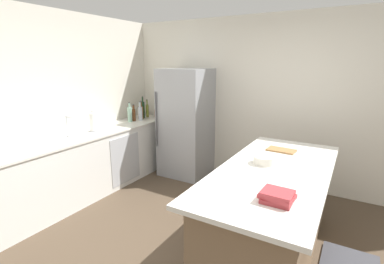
{
  "coord_description": "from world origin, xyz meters",
  "views": [
    {
      "loc": [
        1.19,
        -2.1,
        1.9
      ],
      "look_at": [
        -0.65,
        1.03,
        1.0
      ],
      "focal_mm": 26.32,
      "sensor_mm": 36.0,
      "label": 1
    }
  ],
  "objects": [
    {
      "name": "gin_bottle",
      "position": [
        -2.12,
        1.43,
        1.04
      ],
      "size": [
        0.08,
        0.08,
        0.34
      ],
      "color": "#8CB79E",
      "rests_on": "counter_run_left"
    },
    {
      "name": "cookbook_stack",
      "position": [
        0.78,
        -0.19,
        0.96
      ],
      "size": [
        0.25,
        0.21,
        0.08
      ],
      "color": "#A83338",
      "rests_on": "kitchen_island"
    },
    {
      "name": "kitchen_island",
      "position": [
        0.6,
        0.45,
        0.47
      ],
      "size": [
        0.96,
        2.18,
        0.92
      ],
      "color": "#7A6047",
      "rests_on": "ground_plane"
    },
    {
      "name": "counter_run_left",
      "position": [
        -2.09,
        0.54,
        0.46
      ],
      "size": [
        0.64,
        3.14,
        0.91
      ],
      "color": "silver",
      "rests_on": "ground_plane"
    },
    {
      "name": "hot_sauce_bottle",
      "position": [
        -2.0,
        2.0,
        0.99
      ],
      "size": [
        0.05,
        0.05,
        0.2
      ],
      "color": "red",
      "rests_on": "counter_run_left"
    },
    {
      "name": "whiskey_bottle",
      "position": [
        -2.11,
        1.71,
        1.04
      ],
      "size": [
        0.09,
        0.09,
        0.32
      ],
      "color": "brown",
      "rests_on": "counter_run_left"
    },
    {
      "name": "refrigerator",
      "position": [
        -1.25,
        1.85,
        0.9
      ],
      "size": [
        0.77,
        0.72,
        1.8
      ],
      "color": "#93969B",
      "rests_on": "ground_plane"
    },
    {
      "name": "soda_bottle",
      "position": [
        -2.05,
        1.62,
        1.04
      ],
      "size": [
        0.07,
        0.07,
        0.33
      ],
      "color": "silver",
      "rests_on": "counter_run_left"
    },
    {
      "name": "wine_bottle",
      "position": [
        -2.15,
        1.81,
        1.07
      ],
      "size": [
        0.06,
        0.06,
        0.39
      ],
      "color": "#19381E",
      "rests_on": "counter_run_left"
    },
    {
      "name": "paper_towel_roll",
      "position": [
        -2.11,
        0.64,
        1.04
      ],
      "size": [
        0.14,
        0.14,
        0.31
      ],
      "color": "gray",
      "rests_on": "counter_run_left"
    },
    {
      "name": "sink_faucet",
      "position": [
        -2.14,
        0.25,
        1.07
      ],
      "size": [
        0.15,
        0.05,
        0.3
      ],
      "color": "silver",
      "rests_on": "counter_run_left"
    },
    {
      "name": "olive_oil_bottle",
      "position": [
        -2.12,
        1.9,
        1.04
      ],
      "size": [
        0.05,
        0.05,
        0.33
      ],
      "color": "olive",
      "rests_on": "counter_run_left"
    },
    {
      "name": "cutting_board",
      "position": [
        0.52,
        1.06,
        0.93
      ],
      "size": [
        0.32,
        0.2,
        0.02
      ],
      "color": "#9E7042",
      "rests_on": "kitchen_island"
    },
    {
      "name": "wall_rear",
      "position": [
        0.0,
        2.25,
        1.3
      ],
      "size": [
        6.0,
        0.1,
        2.6
      ],
      "primitive_type": "cube",
      "color": "silver",
      "rests_on": "ground_plane"
    },
    {
      "name": "syrup_bottle",
      "position": [
        -2.1,
        1.52,
        1.03
      ],
      "size": [
        0.06,
        0.06,
        0.29
      ],
      "color": "#5B3319",
      "rests_on": "counter_run_left"
    },
    {
      "name": "mixing_bowl",
      "position": [
        0.47,
        0.54,
        0.96
      ],
      "size": [
        0.22,
        0.22,
        0.08
      ],
      "color": "silver",
      "rests_on": "kitchen_island"
    },
    {
      "name": "wall_left",
      "position": [
        -2.45,
        0.0,
        1.3
      ],
      "size": [
        0.1,
        6.0,
        2.6
      ],
      "primitive_type": "cube",
      "color": "silver",
      "rests_on": "ground_plane"
    },
    {
      "name": "ground_plane",
      "position": [
        0.0,
        0.0,
        0.0
      ],
      "size": [
        7.2,
        7.2,
        0.0
      ],
      "primitive_type": "plane",
      "color": "#4C3D2D"
    }
  ]
}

